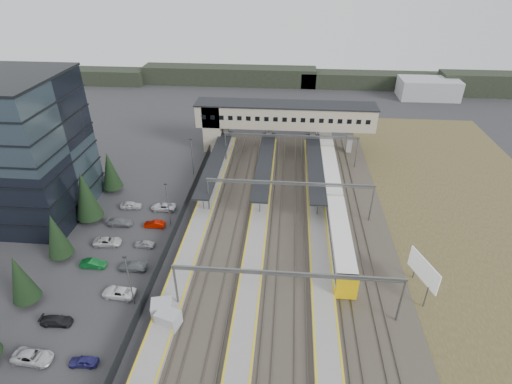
# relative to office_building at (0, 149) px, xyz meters

# --- Properties ---
(ground) EXTENTS (220.00, 220.00, 0.00)m
(ground) POSITION_rel_office_building_xyz_m (36.00, -12.00, -12.19)
(ground) COLOR #2B2B2D
(ground) RESTS_ON ground
(office_building) EXTENTS (24.30, 18.30, 24.30)m
(office_building) POSITION_rel_office_building_xyz_m (0.00, 0.00, 0.00)
(office_building) COLOR #3E515D
(office_building) RESTS_ON ground
(conifer_row) EXTENTS (4.42, 49.82, 9.50)m
(conifer_row) POSITION_rel_office_building_xyz_m (14.00, -15.86, -7.36)
(conifer_row) COLOR black
(conifer_row) RESTS_ON ground
(car_park) EXTENTS (10.75, 44.73, 1.30)m
(car_park) POSITION_rel_office_building_xyz_m (22.68, -16.99, -11.58)
(car_park) COLOR maroon
(car_park) RESTS_ON ground
(lampposts) EXTENTS (0.50, 53.25, 8.07)m
(lampposts) POSITION_rel_office_building_xyz_m (28.00, -10.75, -7.86)
(lampposts) COLOR slate
(lampposts) RESTS_ON ground
(fence) EXTENTS (0.08, 90.00, 2.00)m
(fence) POSITION_rel_office_building_xyz_m (29.50, -7.00, -11.19)
(fence) COLOR #26282B
(fence) RESTS_ON ground
(relay_cabin_near) EXTENTS (3.29, 2.81, 2.33)m
(relay_cabin_near) POSITION_rel_office_building_xyz_m (33.63, -23.21, -11.03)
(relay_cabin_near) COLOR #A0A2A6
(relay_cabin_near) RESTS_ON ground
(relay_cabin_far) EXTENTS (3.04, 2.72, 2.39)m
(relay_cabin_far) POSITION_rel_office_building_xyz_m (32.40, -21.69, -11.00)
(relay_cabin_far) COLOR #A0A2A6
(relay_cabin_far) RESTS_ON ground
(rail_corridor) EXTENTS (34.00, 90.00, 0.92)m
(rail_corridor) POSITION_rel_office_building_xyz_m (45.34, -7.00, -11.90)
(rail_corridor) COLOR #37322A
(rail_corridor) RESTS_ON ground
(canopies) EXTENTS (23.10, 30.00, 3.28)m
(canopies) POSITION_rel_office_building_xyz_m (43.00, 15.00, -8.27)
(canopies) COLOR black
(canopies) RESTS_ON ground
(footbridge) EXTENTS (40.40, 6.40, 11.20)m
(footbridge) POSITION_rel_office_building_xyz_m (43.70, 30.00, -4.26)
(footbridge) COLOR #ABA088
(footbridge) RESTS_ON ground
(gantries) EXTENTS (28.40, 62.28, 7.17)m
(gantries) POSITION_rel_office_building_xyz_m (48.00, -9.00, -6.20)
(gantries) COLOR slate
(gantries) RESTS_ON ground
(train) EXTENTS (2.95, 61.59, 3.71)m
(train) POSITION_rel_office_building_xyz_m (56.00, 13.53, -10.08)
(train) COLOR white
(train) RESTS_ON ground
(billboard) EXTENTS (2.21, 6.14, 5.55)m
(billboard) POSITION_rel_office_building_xyz_m (66.12, -14.49, -8.43)
(billboard) COLOR slate
(billboard) RESTS_ON ground
(scrub_east) EXTENTS (34.00, 120.00, 0.06)m
(scrub_east) POSITION_rel_office_building_xyz_m (81.00, -7.00, -12.16)
(scrub_east) COLOR #483F21
(scrub_east) RESTS_ON ground
(treeline_far) EXTENTS (170.00, 19.00, 7.00)m
(treeline_far) POSITION_rel_office_building_xyz_m (59.81, 80.28, -9.24)
(treeline_far) COLOR black
(treeline_far) RESTS_ON ground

